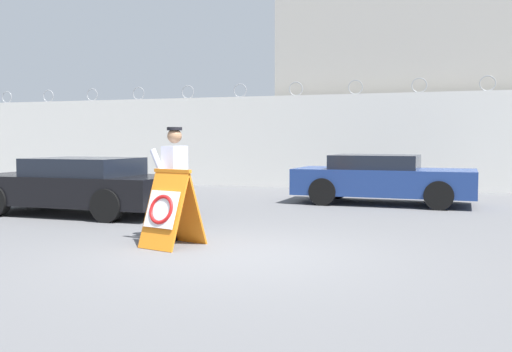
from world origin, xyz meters
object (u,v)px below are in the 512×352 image
at_px(security_guard, 175,177).
at_px(parked_car_rear_sedan, 382,179).
at_px(barricade_sign, 170,208).
at_px(parked_car_front_coupe, 78,185).

height_order(security_guard, parked_car_rear_sedan, security_guard).
bearing_deg(parked_car_rear_sedan, security_guard, -110.48).
bearing_deg(barricade_sign, parked_car_rear_sedan, 86.29).
distance_m(security_guard, parked_car_rear_sedan, 6.75).
bearing_deg(security_guard, parked_car_rear_sedan, 163.52).
distance_m(barricade_sign, parked_car_rear_sedan, 7.17).
height_order(security_guard, parked_car_front_coupe, security_guard).
bearing_deg(parked_car_front_coupe, parked_car_rear_sedan, -144.96).
distance_m(security_guard, parked_car_front_coupe, 4.05).
relative_size(security_guard, parked_car_rear_sedan, 0.41).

